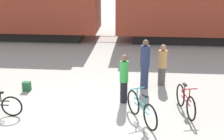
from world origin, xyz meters
TOP-DOWN VIEW (x-y plane):
  - ground_plane at (0.00, 0.00)m, footprint 80.00×80.00m
  - rail_near at (0.00, 9.01)m, footprint 62.01×0.07m
  - rail_far at (0.00, 10.45)m, footprint 62.01×0.07m
  - bicycle_teal at (1.94, -0.18)m, footprint 0.89×1.62m
  - bicycle_maroon at (3.30, 0.50)m, footprint 0.47×1.68m
  - person_in_green at (1.37, 1.07)m, footprint 0.28×0.28m
  - person_in_navy at (2.06, 2.40)m, footprint 0.34×0.34m
  - person_in_tan at (2.72, 2.75)m, footprint 0.32×0.32m
  - backpack at (-2.18, 1.75)m, footprint 0.28×0.20m

SIDE VIEW (x-z plane):
  - ground_plane at x=0.00m, z-range 0.00..0.00m
  - rail_near at x=0.00m, z-range 0.00..0.01m
  - rail_far at x=0.00m, z-range 0.00..0.01m
  - backpack at x=-2.18m, z-range 0.00..0.34m
  - bicycle_maroon at x=3.30m, z-range -0.07..0.85m
  - bicycle_teal at x=1.94m, z-range -0.07..0.88m
  - person_in_tan at x=2.72m, z-range 0.00..1.58m
  - person_in_green at x=1.37m, z-range 0.02..1.68m
  - person_in_navy at x=2.06m, z-range 0.01..1.84m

